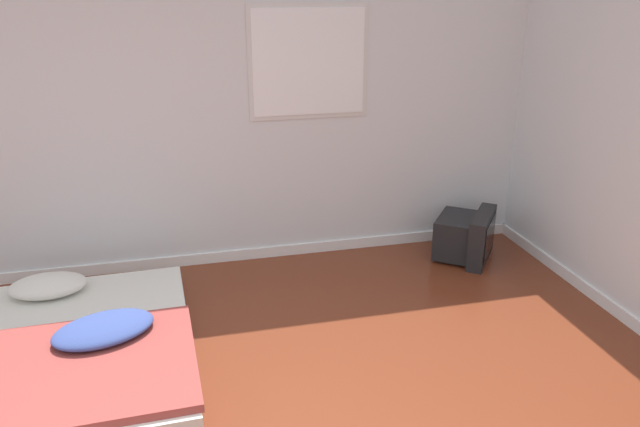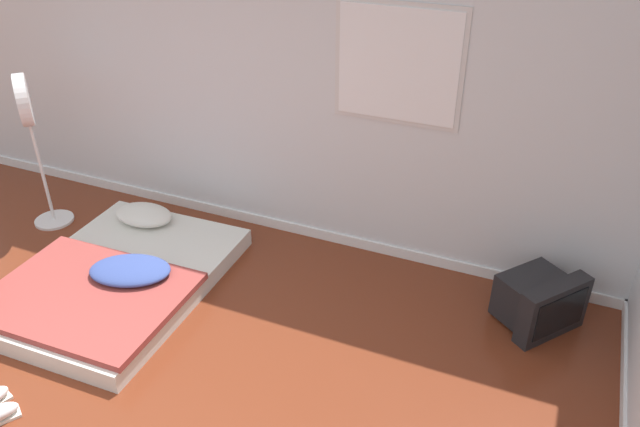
{
  "view_description": "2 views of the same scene",
  "coord_description": "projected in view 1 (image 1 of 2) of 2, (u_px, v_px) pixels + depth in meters",
  "views": [
    {
      "loc": [
        -0.25,
        -2.0,
        2.24
      ],
      "look_at": [
        0.68,
        1.76,
        0.75
      ],
      "focal_mm": 35.0,
      "sensor_mm": 36.0,
      "label": 1
    },
    {
      "loc": [
        2.04,
        -1.39,
        2.96
      ],
      "look_at": [
        0.6,
        1.95,
        0.79
      ],
      "focal_mm": 35.0,
      "sensor_mm": 36.0,
      "label": 2
    }
  ],
  "objects": [
    {
      "name": "wall_back",
      "position": [
        202.0,
        108.0,
        4.76
      ],
      "size": [
        7.79,
        0.08,
        2.6
      ],
      "color": "silver",
      "rests_on": "ground_plane"
    },
    {
      "name": "mattress_bed",
      "position": [
        77.0,
        349.0,
        3.8
      ],
      "size": [
        1.41,
        1.86,
        0.29
      ],
      "color": "silver",
      "rests_on": "ground_plane"
    },
    {
      "name": "crt_tv",
      "position": [
        466.0,
        236.0,
        5.21
      ],
      "size": [
        0.64,
        0.66,
        0.41
      ],
      "color": "black",
      "rests_on": "ground_plane"
    }
  ]
}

